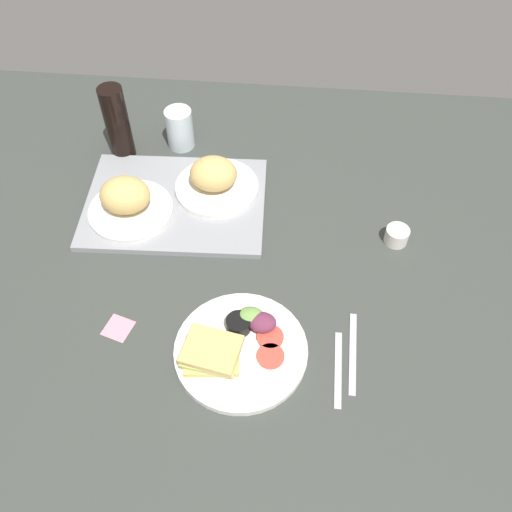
# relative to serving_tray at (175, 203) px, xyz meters

# --- Properties ---
(ground_plane) EXTENTS (1.90, 1.50, 0.03)m
(ground_plane) POSITION_rel_serving_tray_xyz_m (0.20, -0.21, -0.02)
(ground_plane) COLOR #383D38
(serving_tray) EXTENTS (0.46, 0.35, 0.02)m
(serving_tray) POSITION_rel_serving_tray_xyz_m (0.00, 0.00, 0.00)
(serving_tray) COLOR gray
(serving_tray) RESTS_ON ground_plane
(bread_plate_near) EXTENTS (0.21, 0.21, 0.10)m
(bread_plate_near) POSITION_rel_serving_tray_xyz_m (-0.10, -0.05, 0.05)
(bread_plate_near) COLOR white
(bread_plate_near) RESTS_ON serving_tray
(bread_plate_far) EXTENTS (0.21, 0.21, 0.09)m
(bread_plate_far) POSITION_rel_serving_tray_xyz_m (0.10, 0.05, 0.04)
(bread_plate_far) COLOR white
(bread_plate_far) RESTS_ON serving_tray
(plate_with_salad) EXTENTS (0.28, 0.28, 0.05)m
(plate_with_salad) POSITION_rel_serving_tray_xyz_m (0.21, -0.40, 0.01)
(plate_with_salad) COLOR white
(plate_with_salad) RESTS_ON ground_plane
(drinking_glass) EXTENTS (0.07, 0.07, 0.11)m
(drinking_glass) POSITION_rel_serving_tray_xyz_m (-0.03, 0.23, 0.05)
(drinking_glass) COLOR silver
(drinking_glass) RESTS_ON ground_plane
(soda_bottle) EXTENTS (0.06, 0.06, 0.21)m
(soda_bottle) POSITION_rel_serving_tray_xyz_m (-0.18, 0.18, 0.10)
(soda_bottle) COLOR black
(soda_bottle) RESTS_ON ground_plane
(espresso_cup) EXTENTS (0.06, 0.06, 0.04)m
(espresso_cup) POSITION_rel_serving_tray_xyz_m (0.55, -0.07, 0.01)
(espresso_cup) COLOR silver
(espresso_cup) RESTS_ON ground_plane
(fork) EXTENTS (0.02, 0.17, 0.01)m
(fork) POSITION_rel_serving_tray_xyz_m (0.41, -0.42, -0.01)
(fork) COLOR #B7B7BC
(fork) RESTS_ON ground_plane
(knife) EXTENTS (0.02, 0.19, 0.01)m
(knife) POSITION_rel_serving_tray_xyz_m (0.44, -0.38, -0.01)
(knife) COLOR #B7B7BC
(knife) RESTS_ON ground_plane
(sticky_note) EXTENTS (0.07, 0.07, 0.00)m
(sticky_note) POSITION_rel_serving_tray_xyz_m (-0.06, -0.37, -0.01)
(sticky_note) COLOR pink
(sticky_note) RESTS_ON ground_plane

